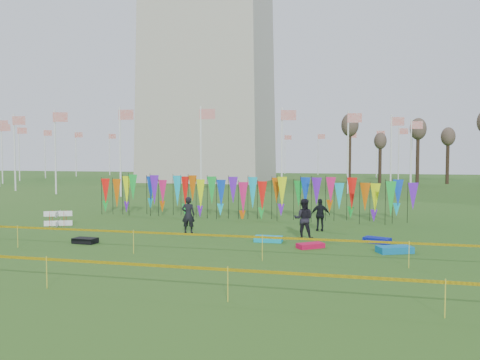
% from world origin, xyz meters
% --- Properties ---
extents(ground, '(160.00, 160.00, 0.00)m').
position_xyz_m(ground, '(0.00, 0.00, 0.00)').
color(ground, '#214D15').
rests_on(ground, ground).
extents(flagpole_ring, '(57.40, 56.16, 8.00)m').
position_xyz_m(flagpole_ring, '(-14.00, 48.00, 4.00)').
color(flagpole_ring, silver).
rests_on(flagpole_ring, ground).
extents(banner_row, '(18.64, 0.64, 2.36)m').
position_xyz_m(banner_row, '(0.28, 8.12, 1.48)').
color(banner_row, black).
rests_on(banner_row, ground).
extents(caution_tape_near, '(26.00, 0.02, 0.90)m').
position_xyz_m(caution_tape_near, '(-0.22, -2.24, 0.78)').
color(caution_tape_near, yellow).
rests_on(caution_tape_near, ground).
extents(caution_tape_far, '(26.00, 0.02, 0.90)m').
position_xyz_m(caution_tape_far, '(-0.22, -7.03, 0.78)').
color(caution_tape_far, yellow).
rests_on(caution_tape_far, ground).
extents(box_kite, '(0.72, 0.72, 0.80)m').
position_xyz_m(box_kite, '(-8.78, 3.18, 0.40)').
color(box_kite, red).
rests_on(box_kite, ground).
extents(person_left, '(0.69, 0.54, 1.74)m').
position_xyz_m(person_left, '(-1.43, 2.69, 0.87)').
color(person_left, black).
rests_on(person_left, ground).
extents(person_mid, '(0.88, 0.55, 1.79)m').
position_xyz_m(person_mid, '(4.07, 2.36, 0.89)').
color(person_mid, black).
rests_on(person_mid, ground).
extents(person_right, '(1.00, 0.68, 1.58)m').
position_xyz_m(person_right, '(4.65, 4.71, 0.79)').
color(person_right, black).
rests_on(person_right, ground).
extents(kite_bag_turquoise, '(1.18, 0.59, 0.24)m').
position_xyz_m(kite_bag_turquoise, '(2.68, 1.32, 0.12)').
color(kite_bag_turquoise, '#0DA5C9').
rests_on(kite_bag_turquoise, ground).
extents(kite_bag_blue, '(1.21, 0.93, 0.22)m').
position_xyz_m(kite_bag_blue, '(7.19, 2.12, 0.11)').
color(kite_bag_blue, '#091594').
rests_on(kite_bag_blue, ground).
extents(kite_bag_red, '(1.15, 1.04, 0.20)m').
position_xyz_m(kite_bag_red, '(4.54, 0.36, 0.10)').
color(kite_bag_red, '#CD0D3C').
rests_on(kite_bag_red, ground).
extents(kite_bag_black, '(1.01, 0.64, 0.22)m').
position_xyz_m(kite_bag_black, '(-4.77, -0.78, 0.11)').
color(kite_bag_black, black).
rests_on(kite_bag_black, ground).
extents(kite_bag_teal, '(1.44, 1.08, 0.25)m').
position_xyz_m(kite_bag_teal, '(7.72, 0.19, 0.12)').
color(kite_bag_teal, '#0C6DA9').
rests_on(kite_bag_teal, ground).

